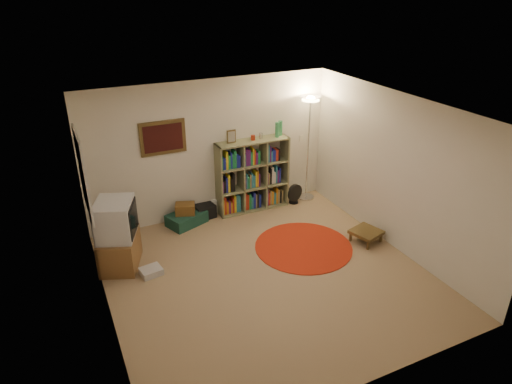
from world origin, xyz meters
TOP-DOWN VIEW (x-y plane):
  - room at (-0.05, 0.05)m, footprint 4.54×4.54m
  - bookshelf at (0.71, 2.10)m, footprint 1.37×0.40m
  - floor_lamp at (1.89, 2.03)m, footprint 0.40×0.40m
  - floor_fan at (1.56, 1.92)m, footprint 0.35×0.23m
  - tv_stand at (-1.90, 1.20)m, footprint 0.76×0.89m
  - dvd_box at (-1.55, 0.77)m, footprint 0.34×0.30m
  - suitcase at (-0.60, 2.02)m, footprint 0.77×0.64m
  - wicker_basket at (-0.62, 2.02)m, footprint 0.40×0.34m
  - duffel_bag at (-0.23, 2.13)m, footprint 0.40×0.35m
  - paper_towel at (0.00, 2.22)m, footprint 0.12×0.12m
  - red_rug at (0.89, 0.45)m, footprint 1.60×1.60m
  - side_table at (1.93, 0.16)m, footprint 0.55×0.55m

SIDE VIEW (x-z plane):
  - red_rug at x=0.89m, z-range 0.00..0.01m
  - dvd_box at x=-1.55m, z-range 0.00..0.10m
  - suitcase at x=-0.60m, z-range 0.00..0.21m
  - duffel_bag at x=-0.23m, z-range 0.00..0.25m
  - paper_towel at x=0.00m, z-range 0.00..0.26m
  - side_table at x=1.93m, z-range 0.07..0.27m
  - floor_fan at x=1.56m, z-range 0.00..0.40m
  - wicker_basket at x=-0.62m, z-range 0.21..0.41m
  - tv_stand at x=-1.90m, z-range -0.02..1.07m
  - bookshelf at x=0.71m, z-range -0.16..1.49m
  - room at x=-0.05m, z-range -0.01..2.53m
  - floor_lamp at x=1.89m, z-range 0.68..2.74m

